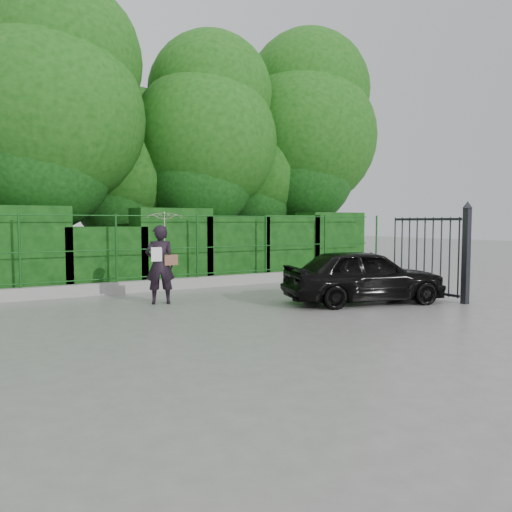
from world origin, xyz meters
TOP-DOWN VIEW (x-y plane):
  - ground at (0.00, 0.00)m, footprint 80.00×80.00m
  - kerb at (0.00, 4.50)m, footprint 14.00×0.25m
  - fence at (0.22, 4.50)m, footprint 14.13×0.06m
  - hedge at (-0.04, 5.50)m, footprint 14.20×1.20m
  - trees at (1.14, 7.74)m, footprint 17.10×6.15m
  - gate at (4.60, -0.72)m, footprint 0.22×2.33m
  - woman at (-1.37, 2.38)m, footprint 1.01×0.99m
  - car at (2.67, 0.09)m, footprint 4.01×2.44m

SIDE VIEW (x-z plane):
  - ground at x=0.00m, z-range 0.00..0.00m
  - kerb at x=0.00m, z-range 0.00..0.30m
  - car at x=2.67m, z-range 0.00..1.28m
  - hedge at x=-0.04m, z-range -0.07..2.22m
  - gate at x=4.60m, z-range 0.01..2.37m
  - fence at x=0.22m, z-range 0.30..2.10m
  - woman at x=-1.37m, z-range 0.32..2.47m
  - trees at x=1.14m, z-range 0.58..8.66m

